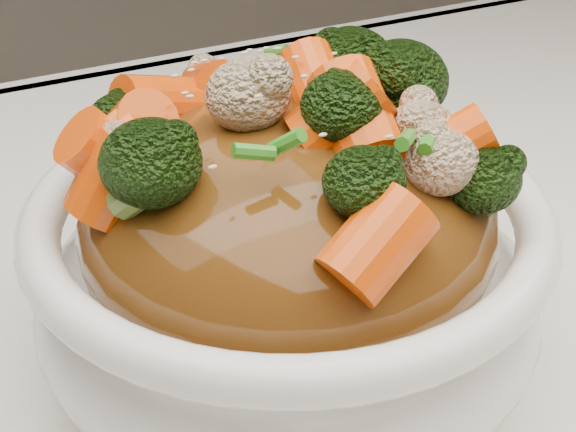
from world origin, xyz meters
name	(u,v)px	position (x,y,z in m)	size (l,w,h in m)	color
bowl	(288,280)	(-0.01, 0.04, 0.79)	(0.22, 0.22, 0.09)	white
sauce_base	(288,222)	(-0.01, 0.04, 0.82)	(0.17, 0.17, 0.09)	#5A320F
carrots	(288,82)	(-0.01, 0.04, 0.88)	(0.17, 0.17, 0.05)	#FF5408
broccoli	(288,84)	(-0.01, 0.04, 0.88)	(0.17, 0.17, 0.04)	black
cauliflower	(288,89)	(-0.01, 0.04, 0.88)	(0.17, 0.17, 0.04)	beige
scallions	(288,79)	(-0.01, 0.04, 0.89)	(0.13, 0.13, 0.02)	#30871F
sesame_seeds	(288,79)	(-0.01, 0.04, 0.89)	(0.15, 0.15, 0.01)	beige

